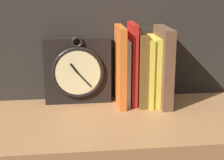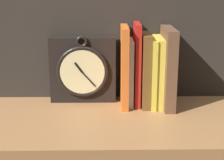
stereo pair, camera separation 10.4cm
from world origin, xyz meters
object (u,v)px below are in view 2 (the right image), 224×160
Objects in this scene: book_slot2_red at (137,64)px; book_slot1_white at (130,72)px; clock at (83,70)px; book_slot0_orange at (124,67)px; book_slot3_brown at (145,70)px; book_slot4_yellow at (152,72)px; book_slot5_yellow at (158,71)px; book_slot6_brown at (168,68)px.

book_slot1_white is at bearing 176.29° from book_slot2_red.
clock is 0.14m from book_slot0_orange.
book_slot4_yellow is (0.02, -0.00, -0.01)m from book_slot3_brown.
book_slot3_brown reaches higher than book_slot4_yellow.
book_slot4_yellow is at bearing -12.39° from book_slot2_red.
book_slot4_yellow reaches higher than book_slot1_white.
book_slot4_yellow is at bearing -8.25° from book_slot3_brown.
book_slot2_red is 0.07m from book_slot5_yellow.
book_slot2_red is 1.14× the size of book_slot3_brown.
book_slot0_orange reaches higher than book_slot4_yellow.
book_slot1_white is at bearing 169.54° from book_slot3_brown.
book_slot3_brown is (0.05, -0.01, 0.01)m from book_slot1_white.
book_slot6_brown reaches higher than book_slot4_yellow.
book_slot2_red reaches higher than book_slot1_white.
book_slot0_orange reaches higher than book_slot5_yellow.
book_slot1_white is at bearing 170.21° from book_slot4_yellow.
book_slot1_white is at bearing -9.74° from clock.
book_slot3_brown is at bearing -9.91° from clock.
book_slot1_white is (0.02, 0.01, -0.02)m from book_slot0_orange.
book_slot6_brown is at bearing -25.76° from book_slot5_yellow.
book_slot6_brown is (0.07, -0.01, 0.01)m from book_slot3_brown.
book_slot0_orange is 0.13m from book_slot6_brown.
book_slot3_brown reaches higher than clock.
book_slot2_red is at bearing -9.01° from clock.
book_slot1_white is at bearing 32.92° from book_slot0_orange.
book_slot0_orange is 1.16× the size of book_slot5_yellow.
book_slot4_yellow is at bearing -9.79° from book_slot1_white.
book_slot0_orange is 1.02× the size of book_slot6_brown.
book_slot2_red is at bearing 173.12° from book_slot5_yellow.
book_slot0_orange is 1.20× the size of book_slot1_white.
book_slot3_brown is (0.07, 0.00, -0.01)m from book_slot0_orange.
book_slot0_orange is 0.03m from book_slot1_white.
book_slot2_red is 1.20× the size of book_slot5_yellow.
book_slot5_yellow is at bearing -6.88° from book_slot2_red.
book_slot3_brown is at bearing -10.46° from book_slot1_white.
book_slot4_yellow is 0.99× the size of book_slot5_yellow.
book_slot3_brown is (0.03, -0.01, -0.02)m from book_slot2_red.
book_slot4_yellow is 0.02m from book_slot5_yellow.
book_slot2_red is at bearing 167.61° from book_slot4_yellow.
book_slot6_brown is at bearing -4.59° from book_slot0_orange.
book_slot3_brown is (0.20, -0.03, 0.01)m from clock.
clock is at bearing 163.98° from book_slot0_orange.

